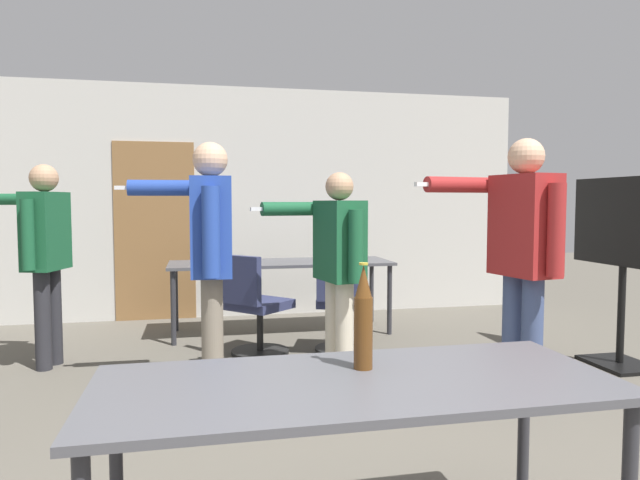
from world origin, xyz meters
The scene contains 11 objects.
back_wall centered at (-0.03, 5.36, 1.35)m, with size 6.71×0.12×2.71m.
conference_table_near centered at (-0.08, 0.38, 0.67)m, with size 1.82×0.74×0.75m.
conference_table_far centered at (0.22, 4.33, 0.68)m, with size 2.28×0.74×0.75m.
tv_screen centered at (2.81, 2.54, 0.98)m, with size 0.44×1.20×1.57m.
person_right_polo centered at (1.52, 1.95, 1.08)m, with size 0.89×0.66×1.79m.
person_near_casual centered at (-1.85, 3.51, 1.01)m, with size 0.72×0.73×1.67m.
person_left_plaid centered at (0.42, 2.67, 0.95)m, with size 0.83×0.65×1.59m.
person_far_watching centered at (-0.54, 2.48, 1.06)m, with size 0.81×0.72×1.77m.
office_chair_far_right centered at (-0.14, 3.51, 0.42)m, with size 0.69×0.68×0.90m.
office_chair_mid_tucked centered at (0.65, 3.42, 0.43)m, with size 0.59×0.63×0.92m.
beer_bottle centered at (-0.02, 0.50, 0.93)m, with size 0.07×0.07×0.40m.
Camera 1 is at (-0.62, -1.50, 1.37)m, focal length 32.00 mm.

